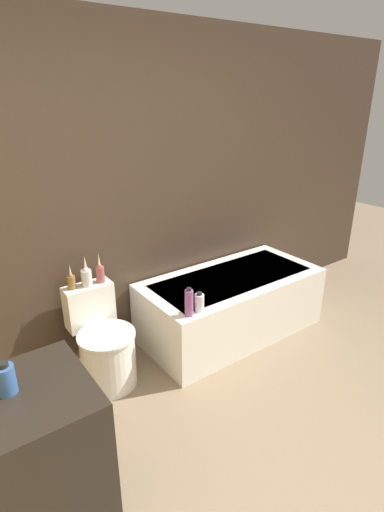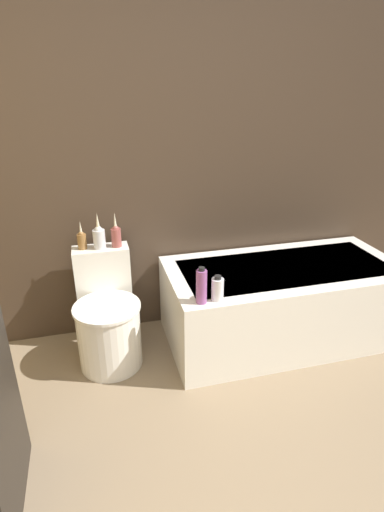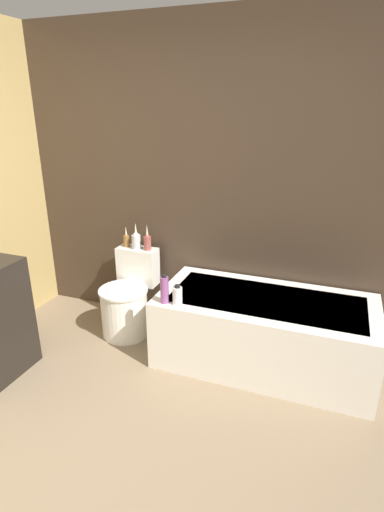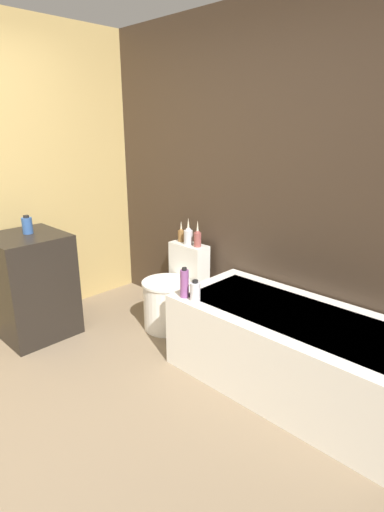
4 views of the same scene
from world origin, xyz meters
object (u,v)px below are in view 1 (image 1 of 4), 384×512
bathtub (231,304)px  toilet (104,347)px  vase_gold (71,281)px  shampoo_bottle_tall (189,303)px  vase_silver (86,276)px  shampoo_bottle_short (199,302)px  vase_bronze (100,272)px  soap_bottle_glass (6,379)px

bathtub → toilet: size_ratio=2.26×
bathtub → vase_gold: vase_gold is taller
bathtub → shampoo_bottle_tall: 0.85m
vase_gold → vase_silver: vase_silver is taller
vase_gold → shampoo_bottle_tall: 0.88m
vase_silver → shampoo_bottle_short: size_ratio=1.55×
vase_bronze → soap_bottle_glass: bearing=-129.4°
shampoo_bottle_tall → shampoo_bottle_short: size_ratio=1.45×
vase_gold → vase_silver: size_ratio=0.80×
toilet → vase_bronze: 0.56m
bathtub → shampoo_bottle_tall: size_ratio=7.29×
bathtub → toilet: toilet is taller
toilet → shampoo_bottle_tall: shampoo_bottle_tall is taller
soap_bottle_glass → shampoo_bottle_tall: bearing=21.3°
vase_gold → shampoo_bottle_tall: (0.64, -0.59, -0.12)m
toilet → vase_bronze: vase_bronze is taller
bathtub → soap_bottle_glass: (-2.00, -0.83, 0.67)m
toilet → vase_bronze: bearing=63.1°
soap_bottle_glass → shampoo_bottle_short: soap_bottle_glass is taller
toilet → vase_gold: (-0.11, 0.23, 0.49)m
shampoo_bottle_tall → vase_gold: bearing=137.1°
toilet → shampoo_bottle_short: (0.63, -0.35, 0.33)m
vase_gold → vase_bronze: (0.22, -0.02, 0.01)m
vase_gold → toilet: bearing=-64.7°
vase_bronze → vase_gold: bearing=175.8°
bathtub → vase_silver: size_ratio=6.79×
vase_silver → shampoo_bottle_tall: 0.79m
bathtub → shampoo_bottle_short: shampoo_bottle_short is taller
soap_bottle_glass → shampoo_bottle_short: (1.41, 0.52, -0.32)m
vase_silver → shampoo_bottle_tall: size_ratio=1.07×
bathtub → soap_bottle_glass: bearing=-157.6°
vase_silver → vase_gold: bearing=170.2°
bathtub → vase_silver: 1.35m
toilet → vase_silver: bearing=90.0°
bathtub → vase_gold: size_ratio=8.48×
shampoo_bottle_tall → shampoo_bottle_short: 0.10m
vase_bronze → shampoo_bottle_tall: size_ratio=1.06×
toilet → vase_silver: (-0.00, 0.21, 0.51)m
vase_bronze → shampoo_bottle_tall: (0.42, -0.58, -0.14)m
soap_bottle_glass → shampoo_bottle_short: bearing=20.2°
vase_gold → shampoo_bottle_short: size_ratio=1.24×
vase_bronze → shampoo_bottle_tall: 0.73m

